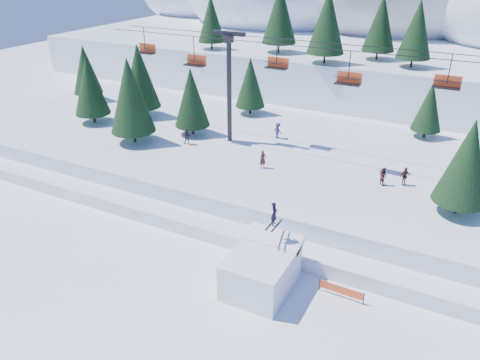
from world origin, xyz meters
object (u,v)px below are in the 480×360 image
at_px(chairlift, 336,84).
at_px(banner_near, 341,290).
at_px(banner_far, 401,291).
at_px(jump_kicker, 262,270).

xyz_separation_m(chairlift, banner_near, (5.52, -14.33, -8.78)).
bearing_deg(banner_far, jump_kicker, -159.66).
relative_size(jump_kicker, chairlift, 0.12).
bearing_deg(banner_near, chairlift, 111.07).
distance_m(jump_kicker, banner_far, 8.62).
height_order(chairlift, banner_far, chairlift).
relative_size(jump_kicker, banner_near, 1.90).
bearing_deg(jump_kicker, chairlift, 92.77).
relative_size(jump_kicker, banner_far, 1.91).
bearing_deg(jump_kicker, banner_near, 16.22).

